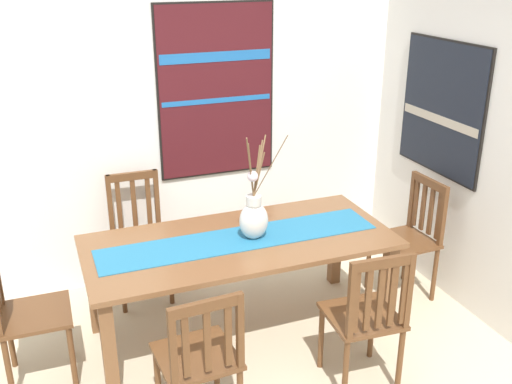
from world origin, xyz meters
TOP-DOWN VIEW (x-y plane):
  - wall_back at (0.00, 1.86)m, footprint 6.40×0.12m
  - dining_table at (0.11, 0.77)m, footprint 2.06×0.93m
  - table_runner at (0.11, 0.77)m, footprint 1.89×0.36m
  - centerpiece_vase at (0.20, 0.76)m, footprint 0.28×0.29m
  - chair_0 at (-0.42, -0.04)m, footprint 0.44×0.44m
  - chair_1 at (-0.44, 1.55)m, footprint 0.43×0.43m
  - chair_2 at (-1.28, 0.76)m, footprint 0.43×0.43m
  - chair_3 at (0.62, -0.04)m, footprint 0.45×0.45m
  - chair_4 at (1.50, 0.80)m, footprint 0.44×0.44m
  - painting_on_back_wall at (0.29, 1.79)m, footprint 0.94×0.05m
  - painting_on_side_wall at (1.79, 0.96)m, footprint 0.05×0.93m

SIDE VIEW (x-z plane):
  - chair_0 at x=-0.42m, z-range 0.02..0.94m
  - chair_2 at x=-1.28m, z-range 0.03..0.95m
  - chair_4 at x=1.50m, z-range 0.02..0.97m
  - chair_1 at x=-0.44m, z-range 0.01..0.98m
  - chair_3 at x=0.62m, z-range 0.03..0.98m
  - dining_table at x=0.11m, z-range 0.27..1.00m
  - table_runner at x=0.11m, z-range 0.73..0.73m
  - centerpiece_vase at x=0.20m, z-range 0.51..1.26m
  - wall_back at x=0.00m, z-range 0.00..2.70m
  - painting_on_side_wall at x=1.79m, z-range 0.93..1.93m
  - painting_on_back_wall at x=0.29m, z-range 0.83..2.18m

